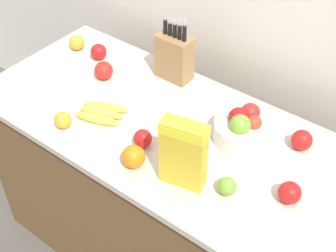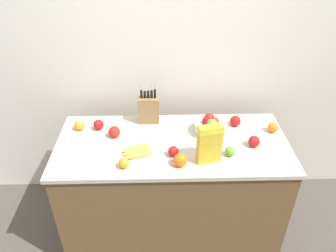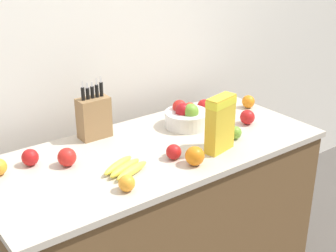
# 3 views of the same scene
# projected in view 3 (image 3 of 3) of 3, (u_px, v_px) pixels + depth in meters

# --- Properties ---
(wall_back) EXTENTS (9.00, 0.06, 2.60)m
(wall_back) POSITION_uv_depth(u_px,v_px,m) (92.00, 44.00, 2.52)
(wall_back) COLOR silver
(wall_back) RESTS_ON ground_plane
(counter) EXTENTS (1.65, 0.74, 0.90)m
(counter) POSITION_uv_depth(u_px,v_px,m) (156.00, 226.00, 2.42)
(counter) COLOR brown
(counter) RESTS_ON ground_plane
(knife_block) EXTENTS (0.16, 0.09, 0.31)m
(knife_block) POSITION_uv_depth(u_px,v_px,m) (94.00, 117.00, 2.31)
(knife_block) COLOR #937047
(knife_block) RESTS_ON counter
(cereal_box) EXTENTS (0.17, 0.10, 0.27)m
(cereal_box) POSITION_uv_depth(u_px,v_px,m) (220.00, 121.00, 2.16)
(cereal_box) COLOR gold
(cereal_box) RESTS_ON counter
(fruit_bowl) EXTENTS (0.23, 0.23, 0.14)m
(fruit_bowl) POSITION_uv_depth(u_px,v_px,m) (186.00, 116.00, 2.46)
(fruit_bowl) COLOR silver
(fruit_bowl) RESTS_ON counter
(banana_bunch) EXTENTS (0.22, 0.18, 0.04)m
(banana_bunch) POSITION_uv_depth(u_px,v_px,m) (125.00, 168.00, 2.01)
(banana_bunch) COLOR yellow
(banana_bunch) RESTS_ON counter
(apple_by_knife_block) EXTENTS (0.08, 0.08, 0.08)m
(apple_by_knife_block) POSITION_uv_depth(u_px,v_px,m) (204.00, 106.00, 2.64)
(apple_by_knife_block) COLOR red
(apple_by_knife_block) RESTS_ON counter
(apple_rear) EXTENTS (0.07, 0.07, 0.07)m
(apple_rear) POSITION_uv_depth(u_px,v_px,m) (174.00, 152.00, 2.12)
(apple_rear) COLOR red
(apple_rear) RESTS_ON counter
(apple_rightmost) EXTENTS (0.08, 0.08, 0.08)m
(apple_rightmost) POSITION_uv_depth(u_px,v_px,m) (247.00, 117.00, 2.50)
(apple_rightmost) COLOR red
(apple_rightmost) RESTS_ON counter
(apple_middle) EXTENTS (0.08, 0.08, 0.08)m
(apple_middle) POSITION_uv_depth(u_px,v_px,m) (30.00, 157.00, 2.06)
(apple_middle) COLOR red
(apple_middle) RESTS_ON counter
(apple_near_bananas) EXTENTS (0.07, 0.07, 0.07)m
(apple_near_bananas) POSITION_uv_depth(u_px,v_px,m) (235.00, 133.00, 2.32)
(apple_near_bananas) COLOR #6B9E33
(apple_near_bananas) RESTS_ON counter
(apple_front) EXTENTS (0.08, 0.08, 0.08)m
(apple_front) POSITION_uv_depth(u_px,v_px,m) (67.00, 157.00, 2.06)
(apple_front) COLOR red
(apple_front) RESTS_ON counter
(orange_near_bowl) EXTENTS (0.07, 0.07, 0.07)m
(orange_near_bowl) POSITION_uv_depth(u_px,v_px,m) (127.00, 183.00, 1.86)
(orange_near_bowl) COLOR orange
(orange_near_bowl) RESTS_ON counter
(orange_mid_left) EXTENTS (0.07, 0.07, 0.07)m
(orange_mid_left) POSITION_uv_depth(u_px,v_px,m) (248.00, 102.00, 2.72)
(orange_mid_left) COLOR orange
(orange_mid_left) RESTS_ON counter
(orange_front_right) EXTENTS (0.09, 0.09, 0.09)m
(orange_front_right) POSITION_uv_depth(u_px,v_px,m) (195.00, 156.00, 2.07)
(orange_front_right) COLOR orange
(orange_front_right) RESTS_ON counter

